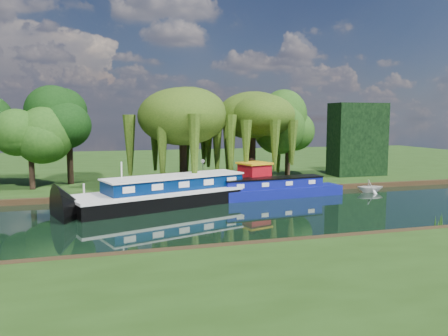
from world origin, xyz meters
name	(u,v)px	position (x,y,z in m)	size (l,w,h in m)	color
ground	(230,215)	(0.00, 0.00, 0.00)	(120.00, 120.00, 0.00)	black
far_bank	(163,164)	(0.00, 34.00, 0.23)	(120.00, 52.00, 0.45)	#1A330E
dutch_barge	(188,191)	(-1.96, 5.25, 0.94)	(18.27, 9.50, 3.78)	black
narrowboat	(273,190)	(5.53, 5.69, 0.67)	(12.99, 3.34, 1.87)	navy
white_cruiser	(370,192)	(15.16, 5.72, 0.00)	(2.06, 2.39, 1.26)	silver
willow_left	(183,118)	(-1.20, 11.25, 6.78)	(7.27, 7.27, 8.72)	black
willow_right	(252,122)	(5.93, 12.17, 6.38)	(6.67, 6.67, 8.13)	black
tree_far_left	(30,135)	(-14.54, 13.14, 5.33)	(4.42, 4.42, 7.12)	black
tree_far_mid	(69,123)	(-11.45, 15.74, 6.35)	(5.23, 5.23, 8.56)	black
tree_far_right	(288,127)	(10.29, 13.30, 5.91)	(4.84, 4.84, 7.92)	black
conifer_hedge	(357,139)	(19.00, 14.00, 4.45)	(6.00, 3.00, 8.00)	black
lamppost	(203,165)	(0.50, 10.50, 2.42)	(0.36, 0.36, 2.56)	silver
mooring_posts	(197,185)	(-0.50, 8.40, 0.95)	(19.16, 0.16, 1.00)	silver
reeds_near	(382,227)	(6.87, -7.57, 0.55)	(33.70, 1.50, 1.10)	#194612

